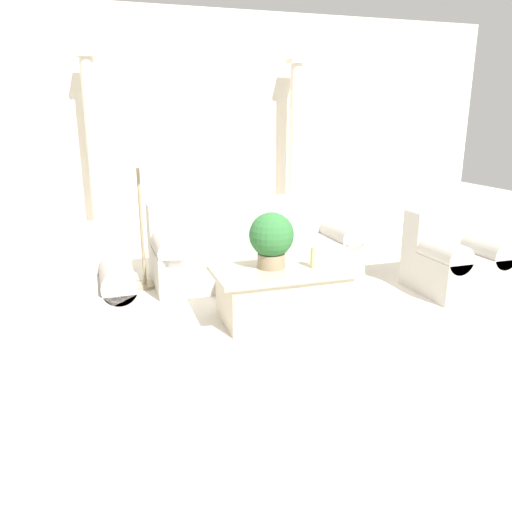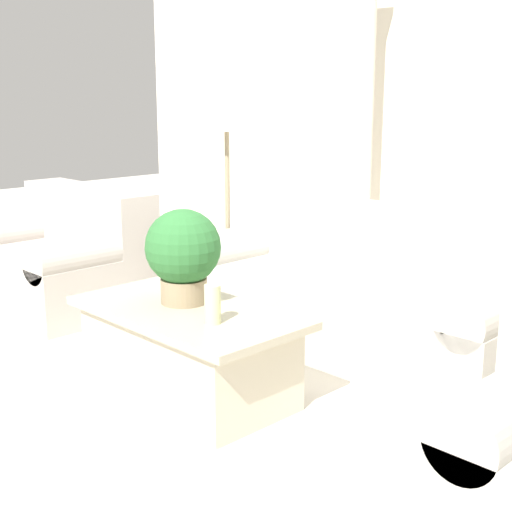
% 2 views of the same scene
% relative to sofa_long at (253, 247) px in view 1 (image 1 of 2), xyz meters
% --- Properties ---
extents(ground_plane, '(16.00, 16.00, 0.00)m').
position_rel_sofa_long_xyz_m(ground_plane, '(-0.24, -0.73, -0.33)').
color(ground_plane, silver).
extents(wall_back, '(10.00, 0.06, 3.20)m').
position_rel_sofa_long_xyz_m(wall_back, '(-0.24, 2.43, 1.27)').
color(wall_back, silver).
rests_on(wall_back, ground_plane).
extents(sofa_long, '(2.23, 0.90, 0.84)m').
position_rel_sofa_long_xyz_m(sofa_long, '(0.00, 0.00, 0.00)').
color(sofa_long, '#B7B2A8').
rests_on(sofa_long, ground_plane).
extents(loveseat, '(1.35, 0.90, 0.84)m').
position_rel_sofa_long_xyz_m(loveseat, '(-2.05, -0.86, 0.01)').
color(loveseat, '#B5ACA4').
rests_on(loveseat, ground_plane).
extents(coffee_table, '(1.23, 0.65, 0.47)m').
position_rel_sofa_long_xyz_m(coffee_table, '(-0.12, -1.25, -0.10)').
color(coffee_table, beige).
rests_on(coffee_table, ground_plane).
extents(potted_plant, '(0.39, 0.39, 0.49)m').
position_rel_sofa_long_xyz_m(potted_plant, '(-0.22, -1.19, 0.40)').
color(potted_plant, '#937F60').
rests_on(potted_plant, coffee_table).
extents(pillar_candle, '(0.08, 0.08, 0.19)m').
position_rel_sofa_long_xyz_m(pillar_candle, '(0.14, -1.31, 0.23)').
color(pillar_candle, beige).
rests_on(pillar_candle, coffee_table).
extents(floor_lamp, '(0.36, 0.36, 1.56)m').
position_rel_sofa_long_xyz_m(floor_lamp, '(-1.20, 0.01, 0.97)').
color(floor_lamp, gray).
rests_on(floor_lamp, ground_plane).
extents(column_left, '(0.25, 0.25, 2.52)m').
position_rel_sofa_long_xyz_m(column_left, '(-1.58, 2.08, 0.95)').
color(column_left, beige).
rests_on(column_left, ground_plane).
extents(column_right, '(0.25, 0.25, 2.52)m').
position_rel_sofa_long_xyz_m(column_right, '(1.34, 2.08, 0.95)').
color(column_right, beige).
rests_on(column_right, ground_plane).
extents(armchair, '(0.80, 0.77, 0.80)m').
position_rel_sofa_long_xyz_m(armchair, '(1.81, -1.07, 0.01)').
color(armchair, '#B7B2A8').
rests_on(armchair, ground_plane).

